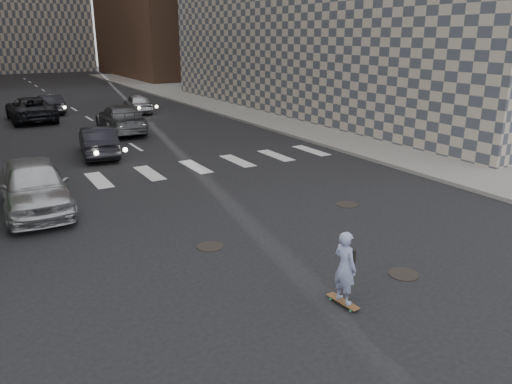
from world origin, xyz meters
TOP-DOWN VIEW (x-y plane):
  - ground at (0.00, 0.00)m, footprint 160.00×160.00m
  - sidewalk_right at (14.50, 20.00)m, footprint 13.00×80.00m
  - manhole_a at (1.20, -2.50)m, footprint 0.70×0.70m
  - manhole_b at (-2.00, 1.20)m, footprint 0.70×0.70m
  - manhole_c at (3.30, 2.00)m, footprint 0.70×0.70m
  - skateboarder at (-0.89, -2.84)m, footprint 0.42×0.83m
  - silver_sedan at (-5.50, 6.51)m, footprint 2.12×4.89m
  - traffic_car_a at (-2.00, 13.00)m, footprint 1.99×4.30m
  - traffic_car_b at (0.50, 18.14)m, footprint 2.60×5.53m
  - traffic_car_c at (-3.38, 24.85)m, footprint 2.65×5.59m
  - traffic_car_d at (3.59, 24.87)m, footprint 2.00×4.05m
  - traffic_car_e at (-1.82, 27.62)m, footprint 1.52×4.04m

SIDE VIEW (x-z plane):
  - ground at x=0.00m, z-range 0.00..0.00m
  - manhole_a at x=1.20m, z-range 0.00..0.02m
  - manhole_b at x=-2.00m, z-range 0.00..0.02m
  - manhole_c at x=3.30m, z-range 0.00..0.02m
  - sidewalk_right at x=14.50m, z-range 0.00..0.15m
  - traffic_car_e at x=-1.82m, z-range 0.00..1.32m
  - traffic_car_d at x=3.59m, z-range 0.00..1.33m
  - traffic_car_a at x=-2.00m, z-range 0.00..1.37m
  - traffic_car_c at x=-3.38m, z-range 0.00..1.54m
  - traffic_car_b at x=0.50m, z-range 0.00..1.56m
  - silver_sedan at x=-5.50m, z-range 0.00..1.64m
  - skateboarder at x=-0.89m, z-range 0.04..1.66m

